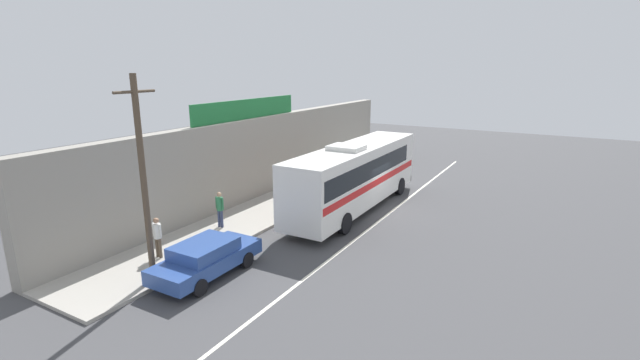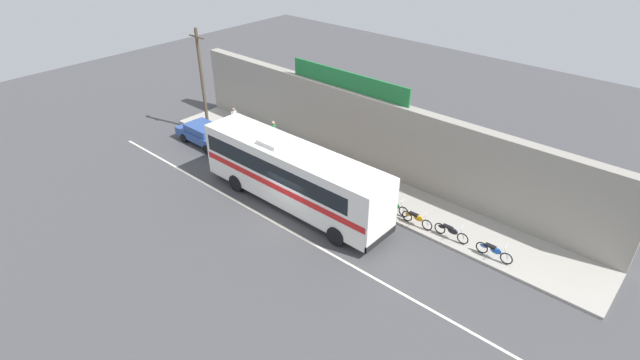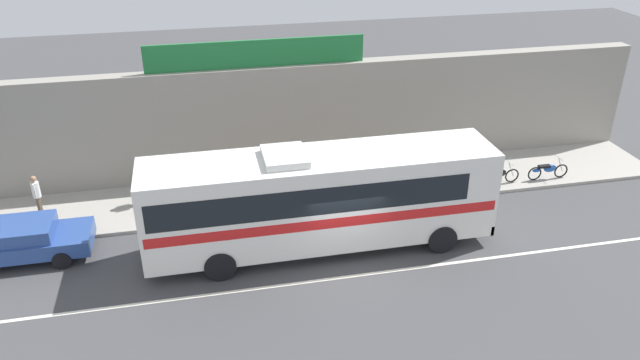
{
  "view_description": "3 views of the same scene",
  "coord_description": "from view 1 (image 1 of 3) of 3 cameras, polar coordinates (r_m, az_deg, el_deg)",
  "views": [
    {
      "loc": [
        -21.91,
        -8.77,
        7.74
      ],
      "look_at": [
        -2.97,
        2.0,
        2.1
      ],
      "focal_mm": 24.86,
      "sensor_mm": 36.0,
      "label": 1
    },
    {
      "loc": [
        15.71,
        -15.13,
        15.42
      ],
      "look_at": [
        0.97,
        1.55,
        2.06
      ],
      "focal_mm": 27.45,
      "sensor_mm": 36.0,
      "label": 2
    },
    {
      "loc": [
        -4.45,
        -16.65,
        12.08
      ],
      "look_at": [
        -0.42,
        2.03,
        2.19
      ],
      "focal_mm": 34.36,
      "sensor_mm": 36.0,
      "label": 3
    }
  ],
  "objects": [
    {
      "name": "parked_car",
      "position": [
        17.45,
        -14.43,
        -9.63
      ],
      "size": [
        4.46,
        1.92,
        1.37
      ],
      "color": "#2D4C93",
      "rests_on": "ground_plane"
    },
    {
      "name": "intercity_bus",
      "position": [
        24.1,
        4.51,
        0.84
      ],
      "size": [
        11.94,
        2.6,
        3.78
      ],
      "color": "white",
      "rests_on": "ground_plane"
    },
    {
      "name": "motorcycle_orange",
      "position": [
        31.19,
        4.95,
        1.16
      ],
      "size": [
        1.83,
        0.56,
        0.94
      ],
      "color": "black",
      "rests_on": "sidewalk_slab"
    },
    {
      "name": "utility_pole",
      "position": [
        16.51,
        -21.78,
        0.2
      ],
      "size": [
        1.6,
        0.22,
        7.37
      ],
      "color": "brown",
      "rests_on": "sidewalk_slab"
    },
    {
      "name": "pedestrian_by_curb",
      "position": [
        19.19,
        -20.2,
        -6.59
      ],
      "size": [
        0.3,
        0.48,
        1.7
      ],
      "color": "brown",
      "rests_on": "sidewalk_slab"
    },
    {
      "name": "storefront_billboard",
      "position": [
        25.82,
        -9.28,
        9.01
      ],
      "size": [
        8.82,
        0.12,
        1.1
      ],
      "primitive_type": "cube",
      "color": "#1E7538",
      "rests_on": "storefront_facade"
    },
    {
      "name": "motorcycle_purple",
      "position": [
        29.89,
        3.3,
        0.6
      ],
      "size": [
        1.84,
        0.56,
        0.94
      ],
      "color": "black",
      "rests_on": "sidewalk_slab"
    },
    {
      "name": "pedestrian_far_left",
      "position": [
        21.84,
        -12.78,
        -3.38
      ],
      "size": [
        0.3,
        0.48,
        1.76
      ],
      "color": "navy",
      "rests_on": "sidewalk_slab"
    },
    {
      "name": "road_center_stripe",
      "position": [
        24.57,
        9.16,
        -4.03
      ],
      "size": [
        30.0,
        0.14,
        0.01
      ],
      "primitive_type": "cube",
      "color": "silver",
      "rests_on": "ground_plane"
    },
    {
      "name": "motorcycle_black",
      "position": [
        34.99,
        7.6,
        2.55
      ],
      "size": [
        1.85,
        0.56,
        0.94
      ],
      "color": "black",
      "rests_on": "sidewalk_slab"
    },
    {
      "name": "storefront_facade",
      "position": [
        27.73,
        -6.61,
        3.31
      ],
      "size": [
        30.0,
        0.7,
        4.8
      ],
      "primitive_type": "cube",
      "color": "gray",
      "rests_on": "ground_plane"
    },
    {
      "name": "sidewalk_slab",
      "position": [
        27.1,
        -2.78,
        -1.95
      ],
      "size": [
        30.0,
        3.6,
        0.14
      ],
      "primitive_type": "cube",
      "color": "#A8A399",
      "rests_on": "ground_plane"
    },
    {
      "name": "ground_plane",
      "position": [
        24.84,
        7.43,
        -3.77
      ],
      "size": [
        70.0,
        70.0,
        0.0
      ],
      "primitive_type": "plane",
      "color": "#444447"
    },
    {
      "name": "motorcycle_red",
      "position": [
        32.94,
        6.04,
        1.85
      ],
      "size": [
        1.89,
        0.56,
        0.94
      ],
      "color": "black",
      "rests_on": "sidewalk_slab"
    }
  ]
}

